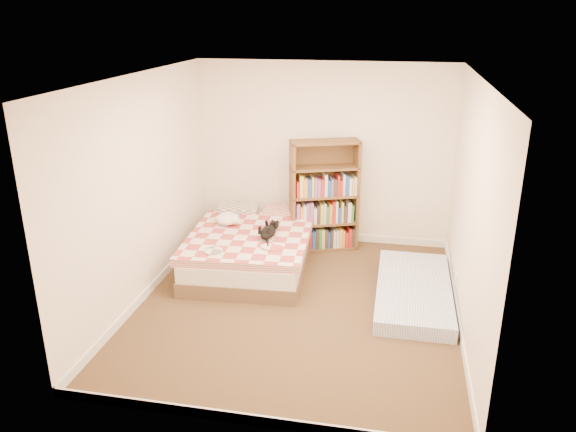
% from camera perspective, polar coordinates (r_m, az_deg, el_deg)
% --- Properties ---
extents(room, '(3.51, 4.01, 2.51)m').
position_cam_1_polar(room, '(5.90, 1.01, 1.24)').
color(room, '#4E3621').
rests_on(room, ground).
extents(bed, '(1.57, 2.09, 0.54)m').
position_cam_1_polar(bed, '(7.25, -3.67, -3.16)').
color(bed, brown).
rests_on(bed, room).
extents(bookshelf, '(1.01, 0.61, 1.52)m').
position_cam_1_polar(bookshelf, '(7.67, 3.69, 0.67)').
color(bookshelf, '#51341C').
rests_on(bookshelf, room).
extents(floor_mattress, '(0.83, 1.85, 0.17)m').
position_cam_1_polar(floor_mattress, '(6.66, 12.64, -7.43)').
color(floor_mattress, '#7185BD').
rests_on(floor_mattress, room).
extents(black_cat, '(0.25, 0.65, 0.15)m').
position_cam_1_polar(black_cat, '(6.93, -1.98, -1.54)').
color(black_cat, black).
rests_on(black_cat, bed).
extents(white_dog, '(0.38, 0.40, 0.15)m').
position_cam_1_polar(white_dog, '(7.34, -6.14, -0.28)').
color(white_dog, white).
rests_on(white_dog, bed).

